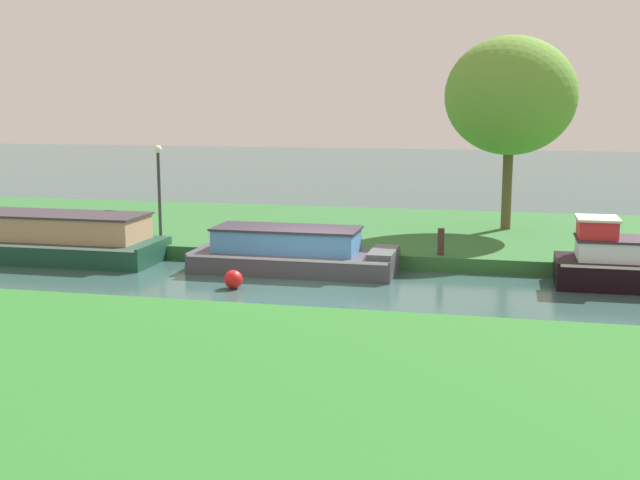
# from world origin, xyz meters

# --- Properties ---
(ground_plane) EXTENTS (120.00, 120.00, 0.00)m
(ground_plane) POSITION_xyz_m (0.00, 0.00, 0.00)
(ground_plane) COLOR #30514D
(riverbank_far) EXTENTS (72.00, 10.00, 0.40)m
(riverbank_far) POSITION_xyz_m (0.00, 7.00, 0.20)
(riverbank_far) COLOR #306A32
(riverbank_far) RESTS_ON ground_plane
(riverbank_near) EXTENTS (72.00, 10.00, 0.40)m
(riverbank_near) POSITION_xyz_m (0.00, -9.00, 0.20)
(riverbank_near) COLOR #2C722A
(riverbank_near) RESTS_ON ground_plane
(slate_barge) EXTENTS (5.59, 2.07, 1.22)m
(slate_barge) POSITION_xyz_m (-0.67, 1.20, 0.52)
(slate_barge) COLOR #46444E
(slate_barge) RESTS_ON ground_plane
(forest_narrowboat) EXTENTS (8.44, 2.37, 1.39)m
(forest_narrowboat) POSITION_xyz_m (-8.74, 1.20, 0.60)
(forest_narrowboat) COLOR #1A4532
(forest_narrowboat) RESTS_ON ground_plane
(willow_tree_left) EXTENTS (4.23, 4.03, 6.31)m
(willow_tree_left) POSITION_xyz_m (4.99, 7.32, 4.78)
(willow_tree_left) COLOR brown
(willow_tree_left) RESTS_ON riverbank_far
(lamp_post) EXTENTS (0.24, 0.24, 2.87)m
(lamp_post) POSITION_xyz_m (-5.62, 3.55, 2.21)
(lamp_post) COLOR #333338
(lamp_post) RESTS_ON riverbank_far
(mooring_post_near) EXTENTS (0.19, 0.19, 0.74)m
(mooring_post_near) POSITION_xyz_m (3.26, 2.40, 0.77)
(mooring_post_near) COLOR #432D29
(mooring_post_near) RESTS_ON riverbank_far
(channel_buoy) EXTENTS (0.47, 0.47, 0.47)m
(channel_buoy) POSITION_xyz_m (-1.59, -1.16, 0.23)
(channel_buoy) COLOR red
(channel_buoy) RESTS_ON ground_plane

